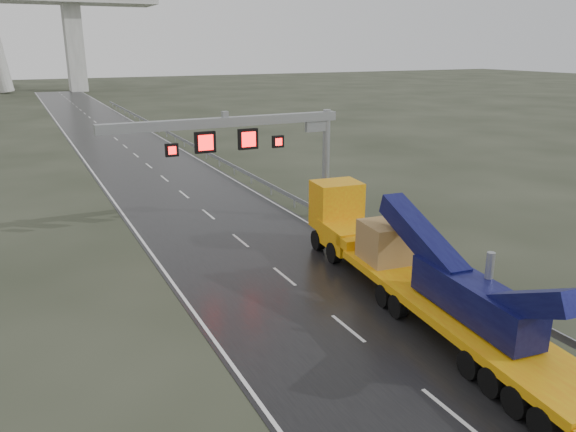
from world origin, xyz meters
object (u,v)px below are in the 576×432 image
exit_sign_pair (337,194)px  sign_gantry (258,140)px  heavy_haul_truck (401,258)px  striped_barrier (355,219)px

exit_sign_pair → sign_gantry: bearing=156.6°
heavy_haul_truck → exit_sign_pair: 11.64m
heavy_haul_truck → striped_barrier: (3.70, 9.60, -1.29)m
sign_gantry → exit_sign_pair: sign_gantry is taller
sign_gantry → striped_barrier: size_ratio=15.24×
sign_gantry → heavy_haul_truck: (1.82, -12.15, -3.83)m
heavy_haul_truck → exit_sign_pair: (3.30, 11.16, 0.00)m
heavy_haul_truck → exit_sign_pair: bearing=79.4°
exit_sign_pair → striped_barrier: exit_sign_pair is taller
exit_sign_pair → striped_barrier: 2.07m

